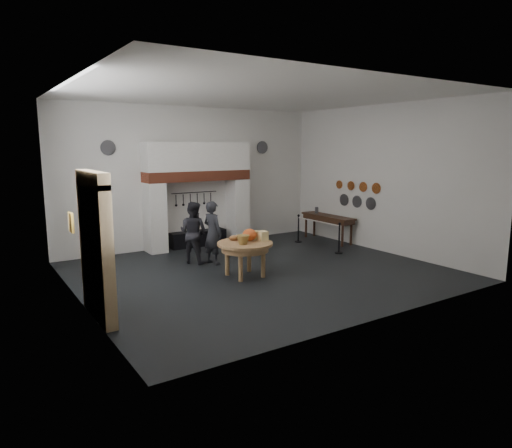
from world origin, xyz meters
TOP-DOWN VIEW (x-y plane):
  - floor at (0.00, 0.00)m, footprint 9.00×8.00m
  - ceiling at (0.00, 0.00)m, footprint 9.00×8.00m
  - wall_back at (0.00, 4.00)m, footprint 9.00×0.02m
  - wall_front at (0.00, -4.00)m, footprint 9.00×0.02m
  - wall_left at (-4.50, 0.00)m, footprint 0.02×8.00m
  - wall_right at (4.50, 0.00)m, footprint 0.02×8.00m
  - chimney_pier_left at (-1.48, 3.65)m, footprint 0.55×0.70m
  - chimney_pier_right at (1.48, 3.65)m, footprint 0.55×0.70m
  - hearth_brick_band at (0.00, 3.65)m, footprint 3.50×0.72m
  - chimney_hood at (0.00, 3.65)m, footprint 3.50×0.70m
  - iron_range at (0.00, 3.72)m, footprint 1.90×0.45m
  - utensil_rail at (0.00, 3.92)m, footprint 1.60×0.02m
  - door_recess at (-4.47, -1.00)m, footprint 0.04×1.10m
  - door_jamb_near at (-4.38, -1.70)m, footprint 0.22×0.30m
  - door_jamb_far at (-4.38, -0.30)m, footprint 0.22×0.30m
  - door_lintel at (-4.38, -1.00)m, footprint 0.22×1.70m
  - wall_plaque at (-4.45, 0.80)m, footprint 0.05×0.34m
  - work_table at (-0.57, -0.15)m, footprint 1.43×1.43m
  - pumpkin at (-0.37, -0.05)m, footprint 0.36×0.36m
  - cheese_block_big at (-0.07, -0.20)m, footprint 0.22×0.22m
  - cheese_block_small at (-0.09, 0.10)m, footprint 0.18×0.18m
  - wicker_basket at (-0.72, -0.30)m, footprint 0.33×0.33m
  - bread_loaf at (-0.67, 0.20)m, footprint 0.31×0.18m
  - visitor_near at (-0.67, 1.38)m, footprint 0.58×0.73m
  - visitor_far at (-1.07, 1.78)m, footprint 1.01×1.06m
  - side_table at (4.10, 1.98)m, footprint 0.55×2.20m
  - pewter_jug at (4.10, 2.58)m, footprint 0.12×0.12m
  - copper_pan_a at (4.46, 0.20)m, footprint 0.03×0.34m
  - copper_pan_b at (4.46, 0.75)m, footprint 0.03×0.32m
  - copper_pan_c at (4.46, 1.30)m, footprint 0.03×0.30m
  - copper_pan_d at (4.46, 1.85)m, footprint 0.03×0.28m
  - pewter_plate_left at (4.46, 0.40)m, footprint 0.03×0.40m
  - pewter_plate_mid at (4.46, 1.00)m, footprint 0.03×0.40m
  - pewter_plate_right at (4.46, 1.60)m, footprint 0.03×0.40m
  - pewter_plate_back_left at (-2.70, 3.96)m, footprint 0.44×0.03m
  - pewter_plate_back_right at (2.70, 3.96)m, footprint 0.44×0.03m
  - barrier_post_near at (3.14, 0.39)m, footprint 0.05×0.05m
  - barrier_post_far at (3.14, 2.39)m, footprint 0.05×0.05m
  - barrier_rope at (3.14, 1.39)m, footprint 0.04×2.00m

SIDE VIEW (x-z plane):
  - floor at x=0.00m, z-range -0.01..0.01m
  - iron_range at x=0.00m, z-range 0.00..0.50m
  - barrier_post_near at x=3.14m, z-range 0.00..0.90m
  - barrier_post_far at x=3.14m, z-range 0.00..0.90m
  - work_table at x=-0.57m, z-range 0.80..0.88m
  - barrier_rope at x=3.14m, z-range 0.83..0.87m
  - visitor_far at x=-1.07m, z-range 0.00..1.73m
  - side_table at x=4.10m, z-range 0.84..0.90m
  - visitor_near at x=-0.67m, z-range 0.00..1.76m
  - bread_loaf at x=-0.67m, z-range 0.87..1.01m
  - cheese_block_small at x=-0.09m, z-range 0.88..1.07m
  - wicker_basket at x=-0.72m, z-range 0.88..1.09m
  - cheese_block_big at x=-0.07m, z-range 0.88..1.11m
  - pewter_jug at x=4.10m, z-range 0.90..1.12m
  - pumpkin at x=-0.37m, z-range 0.88..1.18m
  - chimney_pier_left at x=-1.48m, z-range 0.00..2.15m
  - chimney_pier_right at x=1.48m, z-range 0.00..2.15m
  - door_recess at x=-4.47m, z-range 0.00..2.50m
  - door_jamb_near at x=-4.38m, z-range 0.00..2.60m
  - door_jamb_far at x=-4.38m, z-range 0.00..2.60m
  - pewter_plate_left at x=4.46m, z-range 1.25..1.65m
  - pewter_plate_mid at x=4.46m, z-range 1.25..1.65m
  - pewter_plate_right at x=4.46m, z-range 1.25..1.65m
  - wall_plaque at x=-4.45m, z-range 1.38..1.82m
  - utensil_rail at x=0.00m, z-range 1.74..1.76m
  - copper_pan_b at x=4.46m, z-range 1.79..2.11m
  - copper_pan_d at x=4.46m, z-range 1.81..2.09m
  - copper_pan_a at x=4.46m, z-range 1.78..2.12m
  - copper_pan_c at x=4.46m, z-range 1.80..2.10m
  - wall_back at x=0.00m, z-range 0.00..4.50m
  - wall_front at x=0.00m, z-range 0.00..4.50m
  - wall_left at x=-4.50m, z-range 0.00..4.50m
  - wall_right at x=4.50m, z-range 0.00..4.50m
  - hearth_brick_band at x=0.00m, z-range 2.15..2.47m
  - door_lintel at x=-4.38m, z-range 2.50..2.80m
  - chimney_hood at x=0.00m, z-range 2.47..3.37m
  - pewter_plate_back_left at x=-2.70m, z-range 2.98..3.42m
  - pewter_plate_back_right at x=2.70m, z-range 2.98..3.42m
  - ceiling at x=0.00m, z-range 4.49..4.51m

